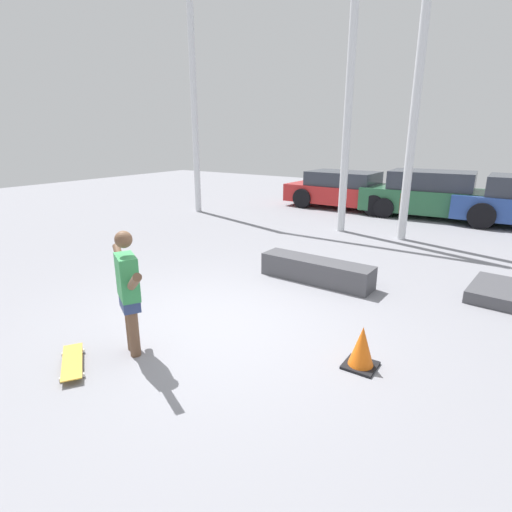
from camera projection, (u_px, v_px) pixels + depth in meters
name	position (u px, v px, depth m)	size (l,w,h in m)	color
ground_plane	(217.00, 326.00, 5.44)	(36.00, 36.00, 0.00)	gray
skateboarder	(128.00, 288.00, 4.55)	(1.22, 0.72, 1.49)	brown
skateboard	(72.00, 362.00, 4.46)	(0.78, 0.61, 0.08)	gold
grind_box	(316.00, 270.00, 7.03)	(2.02, 0.49, 0.40)	#47474C
canopy_support_left	(262.00, 78.00, 11.01)	(5.32, 0.20, 6.72)	silver
parked_car_red	(346.00, 190.00, 13.97)	(4.23, 1.96, 1.27)	red
parked_car_green	(434.00, 195.00, 12.41)	(4.48, 2.11, 1.43)	#28603D
traffic_cone	(362.00, 348.00, 4.41)	(0.35, 0.35, 0.49)	black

